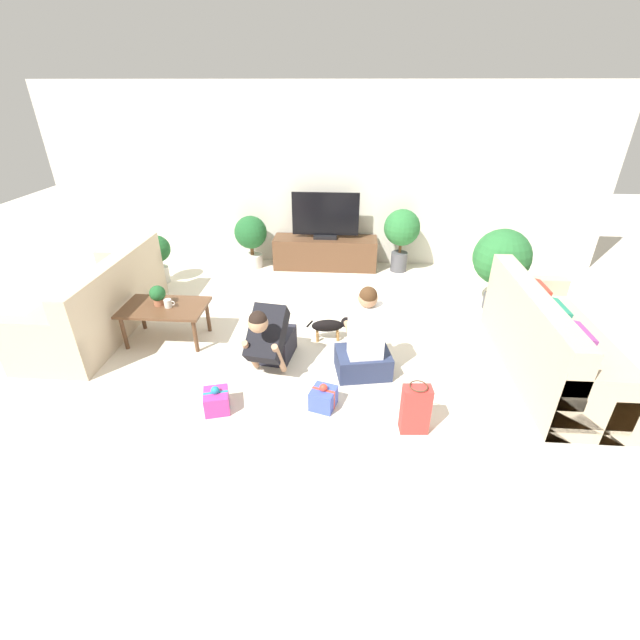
{
  "coord_description": "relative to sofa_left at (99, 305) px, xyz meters",
  "views": [
    {
      "loc": [
        0.43,
        -3.96,
        2.54
      ],
      "look_at": [
        0.16,
        -0.2,
        0.45
      ],
      "focal_mm": 24.0,
      "sensor_mm": 36.0,
      "label": 1
    }
  ],
  "objects": [
    {
      "name": "gift_box_a",
      "position": [
        1.74,
        -1.33,
        -0.21
      ],
      "size": [
        0.27,
        0.28,
        0.25
      ],
      "rotation": [
        0.0,
        0.0,
        0.28
      ],
      "color": "#CC3389",
      "rests_on": "ground_plane"
    },
    {
      "name": "potted_plant_back_right",
      "position": [
        3.62,
        2.06,
        0.32
      ],
      "size": [
        0.53,
        0.53,
        0.95
      ],
      "color": "#4C4C51",
      "rests_on": "ground_plane"
    },
    {
      "name": "wall_back",
      "position": [
        2.43,
        2.4,
        0.99
      ],
      "size": [
        8.4,
        0.06,
        2.6
      ],
      "color": "beige",
      "rests_on": "ground_plane"
    },
    {
      "name": "ground_plane",
      "position": [
        2.43,
        -0.23,
        -0.31
      ],
      "size": [
        16.0,
        16.0,
        0.0
      ],
      "primitive_type": "plane",
      "color": "beige"
    },
    {
      "name": "tabletop_plant",
      "position": [
        0.8,
        -0.16,
        0.24
      ],
      "size": [
        0.17,
        0.17,
        0.22
      ],
      "color": "#A36042",
      "rests_on": "coffee_table"
    },
    {
      "name": "coffee_table",
      "position": [
        0.86,
        -0.19,
        0.06
      ],
      "size": [
        0.9,
        0.56,
        0.42
      ],
      "color": "brown",
      "rests_on": "ground_plane"
    },
    {
      "name": "gift_bag_a",
      "position": [
        3.44,
        -1.46,
        -0.08
      ],
      "size": [
        0.24,
        0.16,
        0.46
      ],
      "rotation": [
        0.0,
        0.0,
        0.07
      ],
      "color": "red",
      "rests_on": "ground_plane"
    },
    {
      "name": "dog",
      "position": [
        2.69,
        -0.06,
        -0.13
      ],
      "size": [
        0.52,
        0.17,
        0.27
      ],
      "rotation": [
        0.0,
        0.0,
        1.7
      ],
      "color": "black",
      "rests_on": "ground_plane"
    },
    {
      "name": "tv_console",
      "position": [
        2.48,
        2.11,
        -0.07
      ],
      "size": [
        1.58,
        0.44,
        0.48
      ],
      "color": "brown",
      "rests_on": "ground_plane"
    },
    {
      "name": "gift_box_b",
      "position": [
        2.67,
        -1.22,
        -0.21
      ],
      "size": [
        0.26,
        0.27,
        0.25
      ],
      "rotation": [
        0.0,
        0.0,
        -0.3
      ],
      "color": "#3D51BC",
      "rests_on": "ground_plane"
    },
    {
      "name": "sofa_right",
      "position": [
        4.86,
        -0.51,
        0.0
      ],
      "size": [
        0.84,
        2.03,
        0.86
      ],
      "rotation": [
        0.0,
        0.0,
        1.57
      ],
      "color": "#C6B293",
      "rests_on": "ground_plane"
    },
    {
      "name": "person_kneeling",
      "position": [
        2.12,
        -0.64,
        0.04
      ],
      "size": [
        0.43,
        0.84,
        0.8
      ],
      "rotation": [
        0.0,
        0.0,
        -0.14
      ],
      "color": "#23232D",
      "rests_on": "ground_plane"
    },
    {
      "name": "mug",
      "position": [
        0.93,
        -0.21,
        0.16
      ],
      "size": [
        0.12,
        0.08,
        0.09
      ],
      "color": "silver",
      "rests_on": "coffee_table"
    },
    {
      "name": "potted_plant_back_left",
      "position": [
        1.35,
        2.06,
        0.19
      ],
      "size": [
        0.49,
        0.49,
        0.8
      ],
      "color": "beige",
      "rests_on": "ground_plane"
    },
    {
      "name": "sofa_left",
      "position": [
        0.0,
        0.0,
        0.0
      ],
      "size": [
        0.84,
        2.03,
        0.86
      ],
      "rotation": [
        0.0,
        0.0,
        -1.57
      ],
      "color": "#C6B293",
      "rests_on": "ground_plane"
    },
    {
      "name": "potted_plant_corner_right",
      "position": [
        4.71,
        0.86,
        0.37
      ],
      "size": [
        0.68,
        0.68,
        1.04
      ],
      "color": "#4C4C51",
      "rests_on": "ground_plane"
    },
    {
      "name": "tv",
      "position": [
        2.48,
        2.11,
        0.48
      ],
      "size": [
        1.0,
        0.2,
        0.68
      ],
      "color": "black",
      "rests_on": "tv_console"
    },
    {
      "name": "potted_plant_corner_left",
      "position": [
        0.15,
        1.37,
        0.13
      ],
      "size": [
        0.38,
        0.38,
        0.69
      ],
      "color": "beige",
      "rests_on": "ground_plane"
    },
    {
      "name": "person_sitting",
      "position": [
        3.03,
        -0.69,
        0.03
      ],
      "size": [
        0.58,
        0.54,
        0.97
      ],
      "rotation": [
        0.0,
        0.0,
        3.33
      ],
      "color": "#283351",
      "rests_on": "ground_plane"
    }
  ]
}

